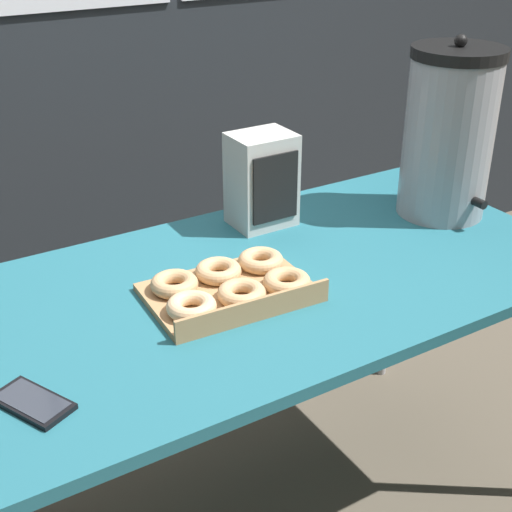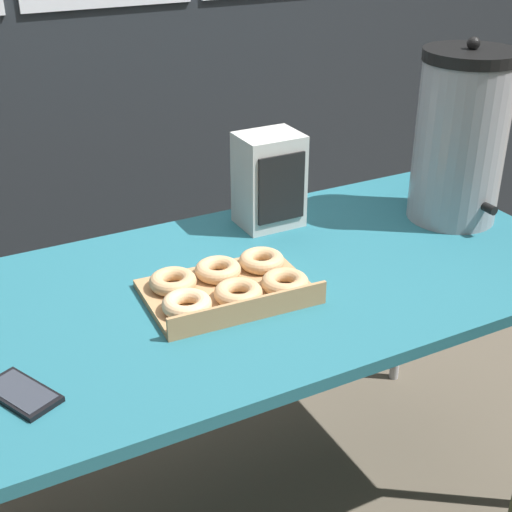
{
  "view_description": "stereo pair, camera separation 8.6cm",
  "coord_description": "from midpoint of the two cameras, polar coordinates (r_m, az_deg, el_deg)",
  "views": [
    {
      "loc": [
        -0.76,
        -1.19,
        1.54
      ],
      "look_at": [
        -0.04,
        0.0,
        0.81
      ],
      "focal_mm": 50.0,
      "sensor_mm": 36.0,
      "label": 1
    },
    {
      "loc": [
        -0.69,
        -1.23,
        1.54
      ],
      "look_at": [
        -0.04,
        0.0,
        0.81
      ],
      "focal_mm": 50.0,
      "sensor_mm": 36.0,
      "label": 2
    }
  ],
  "objects": [
    {
      "name": "space_heater",
      "position": [
        1.82,
        2.42,
        6.06
      ],
      "size": [
        0.16,
        0.13,
        0.24
      ],
      "color": "silver",
      "rests_on": "folding_table"
    },
    {
      "name": "folding_table",
      "position": [
        1.64,
        2.63,
        -3.05
      ],
      "size": [
        1.46,
        0.76,
        0.75
      ],
      "color": "#236675",
      "rests_on": "ground"
    },
    {
      "name": "coffee_urn",
      "position": [
        1.91,
        17.31,
        9.05
      ],
      "size": [
        0.24,
        0.27,
        0.47
      ],
      "color": "#939399",
      "rests_on": "folding_table"
    },
    {
      "name": "donut_box",
      "position": [
        1.53,
        -0.63,
        -2.44
      ],
      "size": [
        0.36,
        0.26,
        0.05
      ],
      "rotation": [
        0.0,
        0.0,
        -0.05
      ],
      "color": "tan",
      "rests_on": "folding_table"
    },
    {
      "name": "cell_phone",
      "position": [
        1.31,
        -16.46,
        -10.53
      ],
      "size": [
        0.13,
        0.16,
        0.01
      ],
      "rotation": [
        0.0,
        0.0,
        0.45
      ],
      "color": "black",
      "rests_on": "folding_table"
    }
  ]
}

